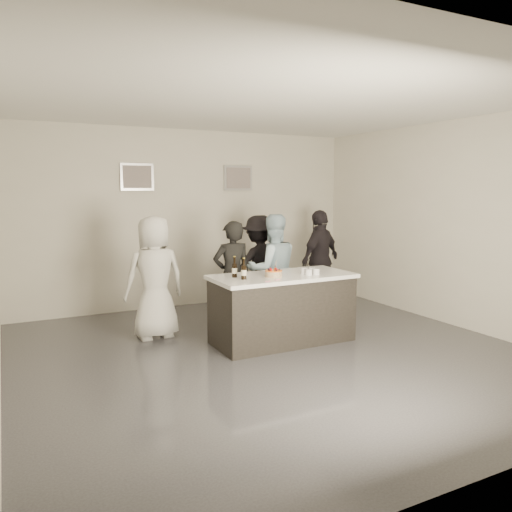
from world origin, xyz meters
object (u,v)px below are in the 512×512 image
object	(u,v)px
person_main_black	(232,276)
person_guest_back	(260,266)
person_guest_right	(320,259)
cake	(274,274)
person_main_blue	(273,270)
person_guest_left	(155,277)
beer_bottle_b	(244,269)
bar_counter	(282,308)
beer_bottle_a	(235,267)

from	to	relation	value
person_main_black	person_guest_back	world-z (taller)	person_guest_back
person_guest_right	person_main_black	bearing A→B (deg)	-7.78
cake	person_main_black	bearing A→B (deg)	99.45
person_main_black	person_guest_back	size ratio (longest dim) A/B	0.98
person_main_blue	person_guest_back	xyz separation A→B (m)	(0.05, 0.52, -0.02)
person_main_black	person_guest_right	xyz separation A→B (m)	(1.86, 0.51, 0.05)
cake	person_guest_left	xyz separation A→B (m)	(-1.26, 1.02, -0.11)
cake	beer_bottle_b	xyz separation A→B (m)	(-0.42, 0.00, 0.09)
person_main_blue	person_guest_right	bearing A→B (deg)	-146.95
bar_counter	person_guest_left	size ratio (longest dim) A/B	1.12
bar_counter	person_main_black	size ratio (longest dim) A/B	1.19
beer_bottle_a	person_main_blue	size ratio (longest dim) A/B	0.16
person_main_black	person_main_blue	xyz separation A→B (m)	(0.66, 0.00, 0.04)
person_main_blue	person_guest_back	bearing A→B (deg)	-85.77
cake	person_guest_right	bearing A→B (deg)	40.42
person_guest_back	cake	bearing A→B (deg)	69.10
beer_bottle_b	person_guest_back	world-z (taller)	person_guest_back
person_guest_back	person_guest_right	bearing A→B (deg)	179.45
person_main_blue	person_guest_left	bearing A→B (deg)	7.20
person_main_black	person_guest_back	xyz separation A→B (m)	(0.71, 0.52, 0.02)
bar_counter	cake	distance (m)	0.53
cake	person_guest_back	world-z (taller)	person_guest_back
person_main_blue	person_guest_back	size ratio (longest dim) A/B	1.03
beer_bottle_b	person_guest_back	distance (m)	1.77
beer_bottle_b	person_main_black	bearing A→B (deg)	74.32
cake	beer_bottle_a	size ratio (longest dim) A/B	0.84
cake	person_main_blue	distance (m)	1.07
beer_bottle_a	person_main_blue	world-z (taller)	person_main_blue
beer_bottle_a	person_guest_left	world-z (taller)	person_guest_left
beer_bottle_b	person_main_blue	distance (m)	1.33
bar_counter	person_main_blue	bearing A→B (deg)	69.11
person_main_black	person_main_blue	size ratio (longest dim) A/B	0.95
bar_counter	person_main_blue	distance (m)	0.98
bar_counter	person_guest_left	world-z (taller)	person_guest_left
cake	beer_bottle_b	distance (m)	0.43
person_main_blue	person_guest_right	world-z (taller)	person_guest_right
beer_bottle_a	bar_counter	bearing A→B (deg)	-9.30
beer_bottle_b	person_main_blue	bearing A→B (deg)	45.38
person_main_blue	person_guest_back	world-z (taller)	person_main_blue
beer_bottle_a	beer_bottle_b	world-z (taller)	same
person_main_blue	person_guest_right	size ratio (longest dim) A/B	0.99
person_guest_left	person_main_blue	bearing A→B (deg)	174.34
bar_counter	person_guest_left	bearing A→B (deg)	146.93
bar_counter	person_guest_back	distance (m)	1.47
bar_counter	beer_bottle_a	xyz separation A→B (m)	(-0.64, 0.10, 0.58)
bar_counter	beer_bottle_a	size ratio (longest dim) A/B	7.15
bar_counter	person_guest_right	size ratio (longest dim) A/B	1.12
beer_bottle_a	beer_bottle_b	distance (m)	0.19
person_guest_right	person_guest_back	bearing A→B (deg)	-23.71
person_guest_right	person_guest_back	xyz separation A→B (m)	(-1.14, 0.01, -0.03)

